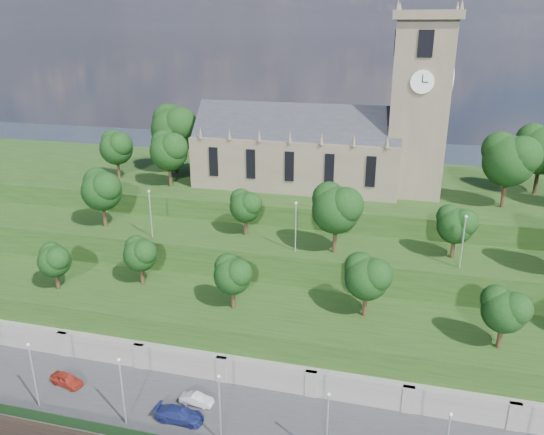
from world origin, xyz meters
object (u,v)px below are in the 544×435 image
(car_left, at_px, (67,380))
(car_right, at_px, (180,415))
(car_middle, at_px, (197,399))
(church, at_px, (328,140))

(car_left, xyz_separation_m, car_right, (14.30, -2.12, 0.05))
(car_middle, relative_size, car_right, 0.72)
(church, bearing_deg, car_left, -119.05)
(car_middle, bearing_deg, car_left, 94.35)
(church, relative_size, car_left, 9.83)
(car_left, distance_m, car_right, 14.45)
(church, distance_m, car_right, 46.91)
(car_left, relative_size, car_middle, 1.11)
(car_left, distance_m, car_middle, 15.00)
(car_middle, bearing_deg, church, -8.23)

